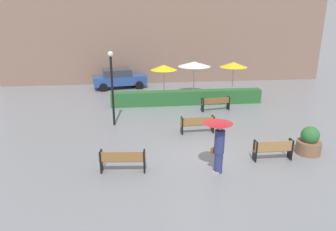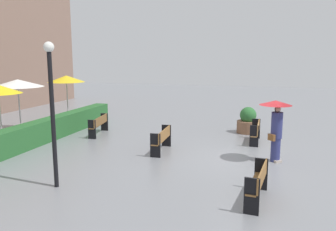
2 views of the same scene
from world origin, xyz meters
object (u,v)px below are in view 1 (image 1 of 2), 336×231
Objects in this scene: bench_near_right at (273,149)px; patio_umbrella_yellow_far at (234,65)px; bench_near_left at (123,160)px; patio_umbrella_yellow at (164,68)px; patio_umbrella_white at (194,64)px; parked_car at (119,78)px; planter_pot at (309,142)px; pedestrian_with_umbrella at (219,137)px; bench_mid_center at (198,124)px; bench_back_row at (216,103)px; lamp_post at (112,81)px.

bench_near_right is 0.64× the size of patio_umbrella_yellow_far.
patio_umbrella_yellow reaches higher than bench_near_left.
patio_umbrella_yellow_far is at bearing -19.45° from patio_umbrella_white.
parked_car reaches higher than bench_near_right.
patio_umbrella_yellow_far reaches higher than bench_near_right.
patio_umbrella_yellow is at bearing -156.92° from patio_umbrella_white.
patio_umbrella_yellow_far is 9.30m from parked_car.
planter_pot is 0.49× the size of patio_umbrella_white.
parked_car is at bearing 149.50° from patio_umbrella_white.
bench_near_right is at bearing 15.78° from pedestrian_with_umbrella.
bench_mid_center is 4.14m from bench_back_row.
bench_near_right is 1.33× the size of planter_pot.
planter_pot is at bearing -73.75° from patio_umbrella_white.
pedestrian_with_umbrella is 10.67m from patio_umbrella_yellow.
pedestrian_with_umbrella is 4.63m from planter_pot.
lamp_post is 0.90× the size of parked_car.
lamp_post reaches higher than patio_umbrella_yellow.
bench_near_left is at bearing -126.42° from patio_umbrella_yellow_far.
bench_mid_center is 0.82× the size of pedestrian_with_umbrella.
planter_pot is 10.98m from patio_umbrella_white.
patio_umbrella_yellow_far is at bearing 92.51° from planter_pot.
patio_umbrella_yellow is (-0.94, 10.60, 0.87)m from pedestrian_with_umbrella.
bench_near_left is at bearing -174.50° from planter_pot.
bench_mid_center is at bearing 145.78° from planter_pot.
parked_car is at bearing 115.53° from bench_near_right.
bench_back_row is at bearing 75.41° from pedestrian_with_umbrella.
lamp_post is 1.54× the size of patio_umbrella_yellow_far.
planter_pot is at bearing 14.05° from bench_near_right.
bench_near_left is 0.45× the size of lamp_post.
lamp_post is 5.73m from patio_umbrella_yellow.
bench_back_row is 6.76m from lamp_post.
bench_near_left is 9.25m from bench_back_row.
patio_umbrella_yellow is 0.98× the size of patio_umbrella_white.
bench_near_left is 1.44× the size of planter_pot.
patio_umbrella_yellow is 5.54m from parked_car.
pedestrian_with_umbrella is at bearing -91.36° from bench_mid_center.
patio_umbrella_yellow_far is (8.15, 4.79, -0.04)m from lamp_post.
patio_umbrella_yellow is (-3.51, 9.87, 1.80)m from bench_near_right.
bench_back_row is 0.74× the size of patio_umbrella_white.
bench_back_row is 0.88× the size of pedestrian_with_umbrella.
patio_umbrella_yellow_far is at bearing 55.95° from bench_back_row.
lamp_post reaches higher than planter_pot.
patio_umbrella_yellow is 0.56× the size of parked_car.
patio_umbrella_yellow_far reaches higher than parked_car.
parked_car is at bearing 152.82° from patio_umbrella_yellow_far.
patio_umbrella_white is (5.53, 5.72, -0.08)m from lamp_post.
pedestrian_with_umbrella is at bearing -54.53° from lamp_post.
pedestrian_with_umbrella is at bearing -6.57° from bench_near_left.
patio_umbrella_white reaches higher than parked_car.
bench_mid_center is 7.84m from patio_umbrella_yellow_far.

